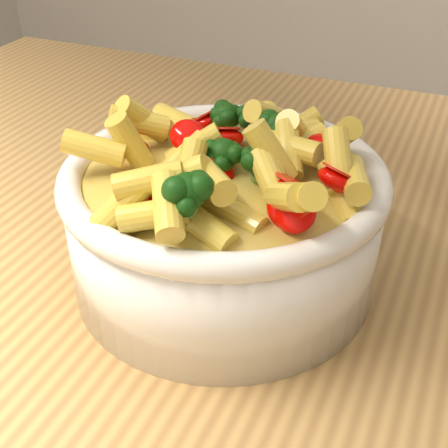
% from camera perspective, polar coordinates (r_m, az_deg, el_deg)
% --- Properties ---
extents(table, '(1.20, 0.80, 0.90)m').
position_cam_1_polar(table, '(0.53, 9.81, -13.62)').
color(table, tan).
rests_on(table, ground).
extents(serving_bowl, '(0.22, 0.22, 0.09)m').
position_cam_1_polar(serving_bowl, '(0.43, 0.00, 0.13)').
color(serving_bowl, white).
rests_on(serving_bowl, table).
extents(pasta_salad, '(0.17, 0.17, 0.04)m').
position_cam_1_polar(pasta_salad, '(0.40, 0.00, 7.14)').
color(pasta_salad, '#F0D54B').
rests_on(pasta_salad, serving_bowl).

